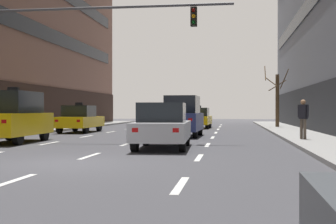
{
  "coord_description": "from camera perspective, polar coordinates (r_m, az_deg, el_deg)",
  "views": [
    {
      "loc": [
        4.33,
        -11.55,
        1.43
      ],
      "look_at": [
        -0.17,
        20.77,
        1.28
      ],
      "focal_mm": 48.6,
      "sensor_mm": 36.0,
      "label": 1
    }
  ],
  "objects": [
    {
      "name": "lane_stripe_l3_s7",
      "position": [
        28.6,
        6.02,
        -2.59
      ],
      "size": [
        0.16,
        2.0,
        0.01
      ],
      "primitive_type": "cube",
      "color": "silver",
      "rests_on": "ground"
    },
    {
      "name": "lane_stripe_l3_s4",
      "position": [
        13.65,
        3.91,
        -5.72
      ],
      "size": [
        0.16,
        2.0,
        0.01
      ],
      "primitive_type": "cube",
      "color": "silver",
      "rests_on": "ground"
    },
    {
      "name": "lane_stripe_l2_s10",
      "position": [
        43.78,
        2.26,
        -1.6
      ],
      "size": [
        0.16,
        2.0,
        0.01
      ],
      "primitive_type": "cube",
      "color": "silver",
      "rests_on": "ground"
    },
    {
      "name": "lane_stripe_l2_s4",
      "position": [
        14.29,
        -9.79,
        -5.46
      ],
      "size": [
        0.16,
        2.0,
        0.01
      ],
      "primitive_type": "cube",
      "color": "silver",
      "rests_on": "ground"
    },
    {
      "name": "lane_stripe_l2_s8",
      "position": [
        33.86,
        0.58,
        -2.14
      ],
      "size": [
        0.16,
        2.0,
        0.01
      ],
      "primitive_type": "cube",
      "color": "silver",
      "rests_on": "ground"
    },
    {
      "name": "lane_stripe_l1_s5",
      "position": [
        20.14,
        -14.63,
        -3.8
      ],
      "size": [
        0.16,
        2.0,
        0.01
      ],
      "primitive_type": "cube",
      "color": "silver",
      "rests_on": "ground"
    },
    {
      "name": "lane_stripe_l1_s9",
      "position": [
        39.34,
        -3.37,
        -1.81
      ],
      "size": [
        0.16,
        2.0,
        0.01
      ],
      "primitive_type": "cube",
      "color": "silver",
      "rests_on": "ground"
    },
    {
      "name": "lane_stripe_l1_s7",
      "position": [
        29.6,
        -7.17,
        -2.49
      ],
      "size": [
        0.16,
        2.0,
        0.01
      ],
      "primitive_type": "cube",
      "color": "silver",
      "rests_on": "ground"
    },
    {
      "name": "traffic_signal_0",
      "position": [
        21.52,
        -13.37,
        8.97
      ],
      "size": [
        11.69,
        0.35,
        6.36
      ],
      "color": "#4C4C51",
      "rests_on": "sidewalk_left"
    },
    {
      "name": "lane_stripe_l1_s8",
      "position": [
        34.45,
        -5.0,
        -2.1
      ],
      "size": [
        0.16,
        2.0,
        0.01
      ],
      "primitive_type": "cube",
      "color": "silver",
      "rests_on": "ground"
    },
    {
      "name": "lane_stripe_l2_s5",
      "position": [
        19.1,
        -5.21,
        -4.01
      ],
      "size": [
        0.16,
        2.0,
        0.01
      ],
      "primitive_type": "cube",
      "color": "silver",
      "rests_on": "ground"
    },
    {
      "name": "lane_stripe_l3_s6",
      "position": [
        23.61,
        5.62,
        -3.19
      ],
      "size": [
        0.16,
        2.0,
        0.01
      ],
      "primitive_type": "cube",
      "color": "silver",
      "rests_on": "ground"
    },
    {
      "name": "lane_stripe_l3_s9",
      "position": [
        38.58,
        6.52,
        -1.85
      ],
      "size": [
        0.16,
        2.0,
        0.01
      ],
      "primitive_type": "cube",
      "color": "silver",
      "rests_on": "ground"
    },
    {
      "name": "lane_stripe_l3_s10",
      "position": [
        43.58,
        6.68,
        -1.61
      ],
      "size": [
        0.16,
        2.0,
        0.01
      ],
      "primitive_type": "cube",
      "color": "silver",
      "rests_on": "ground"
    },
    {
      "name": "lane_stripe_l3_s5",
      "position": [
        18.63,
        4.99,
        -4.12
      ],
      "size": [
        0.16,
        2.0,
        0.01
      ],
      "primitive_type": "cube",
      "color": "silver",
      "rests_on": "ground"
    },
    {
      "name": "lane_stripe_l2_s9",
      "position": [
        38.82,
        1.53,
        -1.84
      ],
      "size": [
        0.16,
        2.0,
        0.01
      ],
      "primitive_type": "cube",
      "color": "silver",
      "rests_on": "ground"
    },
    {
      "name": "street_tree_1",
      "position": [
        35.72,
        13.51,
        1.67
      ],
      "size": [
        1.82,
        1.9,
        4.76
      ],
      "color": "#4C3823",
      "rests_on": "sidewalk_right"
    },
    {
      "name": "lane_stripe_l2_s3",
      "position": [
        9.69,
        -18.93,
        -8.2
      ],
      "size": [
        0.16,
        2.0,
        0.01
      ],
      "primitive_type": "cube",
      "color": "silver",
      "rests_on": "ground"
    },
    {
      "name": "lane_stripe_l2_s7",
      "position": [
        28.91,
        -0.69,
        -2.56
      ],
      "size": [
        0.16,
        2.0,
        0.01
      ],
      "primitive_type": "cube",
      "color": "silver",
      "rests_on": "ground"
    },
    {
      "name": "ground_plane",
      "position": [
        12.42,
        -12.62,
        -6.35
      ],
      "size": [
        120.0,
        120.0,
        0.0
      ],
      "primitive_type": "plane",
      "color": "#424247"
    },
    {
      "name": "lane_stripe_l2_s6",
      "position": [
        23.98,
        -2.49,
        -3.14
      ],
      "size": [
        0.16,
        2.0,
        0.01
      ],
      "primitive_type": "cube",
      "color": "silver",
      "rests_on": "ground"
    },
    {
      "name": "lane_stripe_l1_s6",
      "position": [
        24.82,
        -10.19,
        -3.03
      ],
      "size": [
        0.16,
        2.0,
        0.01
      ],
      "primitive_type": "cube",
      "color": "silver",
      "rests_on": "ground"
    },
    {
      "name": "lane_stripe_l3_s8",
      "position": [
        33.59,
        6.31,
        -2.16
      ],
      "size": [
        0.16,
        2.0,
        0.01
      ],
      "primitive_type": "cube",
      "color": "silver",
      "rests_on": "ground"
    },
    {
      "name": "taxi_driving_1",
      "position": [
        29.36,
        -11.0,
        -0.88
      ],
      "size": [
        1.91,
        4.56,
        1.89
      ],
      "color": "black",
      "rests_on": "ground"
    },
    {
      "name": "car_driving_0",
      "position": [
        24.32,
        1.85,
        -0.55
      ],
      "size": [
        1.97,
        4.53,
        2.17
      ],
      "color": "black",
      "rests_on": "ground"
    },
    {
      "name": "taxi_driving_3",
      "position": [
        35.34,
        3.84,
        -0.77
      ],
      "size": [
        1.95,
        4.31,
        1.77
      ],
      "color": "black",
      "rests_on": "ground"
    },
    {
      "name": "car_driving_4",
      "position": [
        16.74,
        -0.69,
        -1.78
      ],
      "size": [
        2.08,
        4.57,
        1.69
      ],
      "color": "black",
      "rests_on": "ground"
    },
    {
      "name": "lane_stripe_l3_s3",
      "position": [
        8.72,
        1.57,
        -9.14
      ],
      "size": [
        0.16,
        2.0,
        0.01
      ],
      "primitive_type": "cube",
      "color": "silver",
      "rests_on": "ground"
    },
    {
      "name": "pedestrian_0",
      "position": [
        20.94,
        16.59,
        -0.48
      ],
      "size": [
        0.43,
        0.37,
        1.75
      ],
      "color": "brown",
      "rests_on": "sidewalk_right"
    },
    {
      "name": "taxi_driving_2",
      "position": [
        20.91,
        -18.8,
        -0.61
      ],
      "size": [
        2.09,
        4.68,
        2.42
      ],
      "color": "black",
      "rests_on": "ground"
    },
    {
      "name": "lane_stripe_l1_s10",
      "position": [
        44.25,
        -2.1,
        -1.58
      ],
      "size": [
        0.16,
        2.0,
        0.01
      ],
      "primitive_type": "cube",
      "color": "silver",
      "rests_on": "ground"
    }
  ]
}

